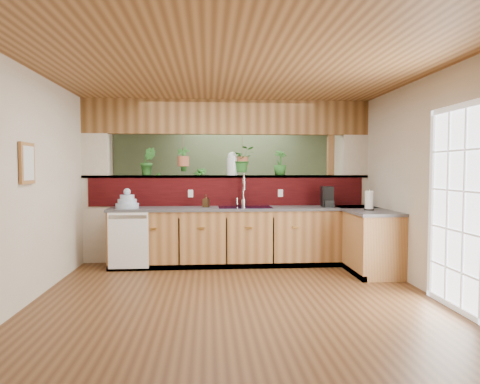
{
  "coord_description": "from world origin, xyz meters",
  "views": [
    {
      "loc": [
        -0.32,
        -5.59,
        1.48
      ],
      "look_at": [
        0.15,
        0.7,
        1.15
      ],
      "focal_mm": 32.0,
      "sensor_mm": 36.0,
      "label": 1
    }
  ],
  "objects": [
    {
      "name": "coffee_maker",
      "position": [
        1.53,
        0.94,
        1.05
      ],
      "size": [
        0.17,
        0.29,
        0.32
      ],
      "rotation": [
        0.0,
        0.0,
        -0.13
      ],
      "color": "black",
      "rests_on": "countertop"
    },
    {
      "name": "wall_back",
      "position": [
        0.0,
        3.5,
        1.3
      ],
      "size": [
        4.6,
        0.02,
        2.6
      ],
      "primitive_type": "cube",
      "color": "beige",
      "rests_on": "ground"
    },
    {
      "name": "ceiling",
      "position": [
        0.0,
        0.0,
        2.6
      ],
      "size": [
        4.6,
        7.0,
        0.01
      ],
      "primitive_type": "cube",
      "color": "brown",
      "rests_on": "ground"
    },
    {
      "name": "dish_stack",
      "position": [
        -1.54,
        0.93,
        0.99
      ],
      "size": [
        0.34,
        0.34,
        0.3
      ],
      "color": "#A1B5D0",
      "rests_on": "countertop"
    },
    {
      "name": "dishwasher",
      "position": [
        -1.48,
        0.66,
        0.46
      ],
      "size": [
        0.58,
        0.03,
        0.82
      ],
      "color": "white",
      "rests_on": "ground"
    },
    {
      "name": "wall_front",
      "position": [
        0.0,
        -3.5,
        1.3
      ],
      "size": [
        4.6,
        0.02,
        2.6
      ],
      "primitive_type": "cube",
      "color": "beige",
      "rests_on": "ground"
    },
    {
      "name": "navy_sink",
      "position": [
        0.25,
        0.98,
        0.82
      ],
      "size": [
        0.82,
        0.5,
        0.18
      ],
      "color": "black",
      "rests_on": "countertop"
    },
    {
      "name": "shelf_plant_b",
      "position": [
        -0.49,
        3.25,
        1.25
      ],
      "size": [
        0.39,
        0.39,
        0.52
      ],
      "primitive_type": "imported",
      "rotation": [
        0.0,
        0.0,
        -0.41
      ],
      "color": "#235D20",
      "rests_on": "shelving_console"
    },
    {
      "name": "hanging_plant_b",
      "position": [
        0.23,
        1.35,
        1.83
      ],
      "size": [
        0.43,
        0.4,
        0.54
      ],
      "color": "brown",
      "rests_on": "header_beam"
    },
    {
      "name": "shelf_plant_a",
      "position": [
        -1.34,
        3.25,
        1.21
      ],
      "size": [
        0.24,
        0.17,
        0.43
      ],
      "primitive_type": "imported",
      "rotation": [
        0.0,
        0.0,
        0.1
      ],
      "color": "#235D20",
      "rests_on": "shelving_console"
    },
    {
      "name": "pass_through_ledge",
      "position": [
        0.0,
        1.35,
        1.37
      ],
      "size": [
        4.6,
        0.21,
        0.04
      ],
      "primitive_type": "cube",
      "color": "brown",
      "rests_on": "ground"
    },
    {
      "name": "glass_jar",
      "position": [
        0.07,
        1.35,
        1.58
      ],
      "size": [
        0.17,
        0.17,
        0.38
      ],
      "color": "silver",
      "rests_on": "pass_through_ledge"
    },
    {
      "name": "sage_backwall",
      "position": [
        0.0,
        3.48,
        1.3
      ],
      "size": [
        4.55,
        0.02,
        2.55
      ],
      "primitive_type": "cube",
      "color": "#4B5C3F",
      "rests_on": "ground"
    },
    {
      "name": "framed_print",
      "position": [
        -2.27,
        -0.8,
        1.55
      ],
      "size": [
        0.04,
        0.35,
        0.45
      ],
      "color": "#946233",
      "rests_on": "wall_left"
    },
    {
      "name": "wall_left",
      "position": [
        -2.3,
        0.0,
        1.3
      ],
      "size": [
        0.02,
        7.0,
        2.6
      ],
      "primitive_type": "cube",
      "color": "beige",
      "rests_on": "ground"
    },
    {
      "name": "shelving_console",
      "position": [
        -0.74,
        3.25,
        0.5
      ],
      "size": [
        1.51,
        0.59,
        0.98
      ],
      "primitive_type": "cube",
      "rotation": [
        0.0,
        0.0,
        -0.14
      ],
      "color": "black",
      "rests_on": "ground"
    },
    {
      "name": "floor_plant",
      "position": [
        1.33,
        2.53,
        0.34
      ],
      "size": [
        0.62,
        0.54,
        0.67
      ],
      "primitive_type": "imported",
      "rotation": [
        0.0,
        0.0,
        0.02
      ],
      "color": "#235D20",
      "rests_on": "ground"
    },
    {
      "name": "ledge_plant_right",
      "position": [
        0.86,
        1.35,
        1.59
      ],
      "size": [
        0.29,
        0.29,
        0.41
      ],
      "primitive_type": "imported",
      "rotation": [
        0.0,
        0.0,
        0.3
      ],
      "color": "#235D20",
      "rests_on": "pass_through_ledge"
    },
    {
      "name": "pass_through_partition",
      "position": [
        0.03,
        1.35,
        1.19
      ],
      "size": [
        4.6,
        0.21,
        2.6
      ],
      "color": "beige",
      "rests_on": "ground"
    },
    {
      "name": "soap_dispenser",
      "position": [
        -0.35,
        1.0,
        1.0
      ],
      "size": [
        0.11,
        0.11,
        0.2
      ],
      "primitive_type": "imported",
      "rotation": [
        0.0,
        0.0,
        -0.32
      ],
      "color": "#3B2915",
      "rests_on": "countertop"
    },
    {
      "name": "ledge_plant_left",
      "position": [
        -1.28,
        1.35,
        1.61
      ],
      "size": [
        0.27,
        0.23,
        0.44
      ],
      "primitive_type": "imported",
      "rotation": [
        0.0,
        0.0,
        0.15
      ],
      "color": "#235D20",
      "rests_on": "pass_through_ledge"
    },
    {
      "name": "countertop",
      "position": [
        0.84,
        0.87,
        0.45
      ],
      "size": [
        4.14,
        1.52,
        0.9
      ],
      "color": "#946233",
      "rests_on": "ground"
    },
    {
      "name": "french_door",
      "position": [
        2.27,
        -1.3,
        1.05
      ],
      "size": [
        0.06,
        1.02,
        2.16
      ],
      "primitive_type": "cube",
      "color": "white",
      "rests_on": "ground"
    },
    {
      "name": "ground",
      "position": [
        0.0,
        0.0,
        0.0
      ],
      "size": [
        4.6,
        7.0,
        0.01
      ],
      "primitive_type": "cube",
      "color": "#523219",
      "rests_on": "ground"
    },
    {
      "name": "faucet",
      "position": [
        0.23,
        1.13,
        1.18
      ],
      "size": [
        0.23,
        0.23,
        0.52
      ],
      "color": "#B7B7B2",
      "rests_on": "countertop"
    },
    {
      "name": "header_beam",
      "position": [
        0.0,
        1.35,
        2.33
      ],
      "size": [
        4.6,
        0.15,
        0.55
      ],
      "primitive_type": "cube",
      "color": "brown",
      "rests_on": "ground"
    },
    {
      "name": "paper_towel",
      "position": [
        1.98,
        0.36,
        1.03
      ],
      "size": [
        0.14,
        0.14,
        0.3
      ],
      "color": "black",
      "rests_on": "countertop"
    },
    {
      "name": "wall_right",
      "position": [
        2.3,
        0.0,
        1.3
      ],
      "size": [
        0.02,
        7.0,
        2.6
      ],
      "primitive_type": "cube",
      "color": "beige",
      "rests_on": "ground"
    },
    {
      "name": "hanging_plant_a",
      "position": [
        -0.72,
        1.35,
        1.78
      ],
      "size": [
        0.24,
        0.19,
        0.52
      ],
      "color": "brown",
      "rests_on": "header_beam"
    }
  ]
}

